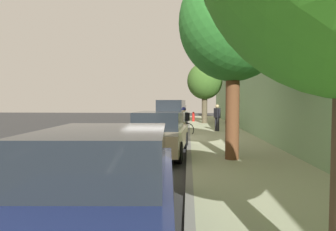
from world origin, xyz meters
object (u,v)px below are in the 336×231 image
at_px(parked_suv_white_mid, 172,114).
at_px(fire_hydrant, 193,117).
at_px(bicycle_at_curb, 180,129).
at_px(parked_sedan_red_far, 178,112).
at_px(pedestrian_on_phone, 217,116).
at_px(cyclist_with_backpack, 184,119).
at_px(parked_sedan_tan_second, 159,133).
at_px(street_tree_mid_block, 233,23).
at_px(street_tree_far_end, 205,81).
at_px(parked_sedan_dark_blue_nearest, 104,189).

relative_size(parked_suv_white_mid, fire_hydrant, 5.73).
relative_size(bicycle_at_curb, fire_hydrant, 1.82).
distance_m(parked_sedan_red_far, pedestrian_on_phone, 14.14).
distance_m(cyclist_with_backpack, pedestrian_on_phone, 2.62).
distance_m(parked_sedan_tan_second, pedestrian_on_phone, 7.49).
distance_m(bicycle_at_curb, cyclist_with_backpack, 0.77).
xyz_separation_m(cyclist_with_backpack, fire_hydrant, (0.67, 9.98, -0.40)).
xyz_separation_m(street_tree_mid_block, street_tree_far_end, (0.00, 14.50, -0.67)).
relative_size(parked_sedan_dark_blue_nearest, bicycle_at_curb, 2.94).
xyz_separation_m(parked_sedan_dark_blue_nearest, street_tree_far_end, (2.40, 19.57, 2.77)).
bearing_deg(cyclist_with_backpack, pedestrian_on_phone, 42.89).
relative_size(street_tree_mid_block, street_tree_far_end, 1.19).
relative_size(parked_suv_white_mid, cyclist_with_backpack, 3.01).
relative_size(bicycle_at_curb, street_tree_far_end, 0.31).
bearing_deg(fire_hydrant, parked_sedan_tan_second, -95.57).
bearing_deg(parked_sedan_dark_blue_nearest, parked_suv_white_mid, 90.26).
height_order(cyclist_with_backpack, street_tree_mid_block, street_tree_mid_block).
bearing_deg(bicycle_at_curb, cyclist_with_backpack, -63.47).
height_order(street_tree_far_end, fire_hydrant, street_tree_far_end).
height_order(parked_sedan_tan_second, parked_sedan_red_far, same).
relative_size(parked_sedan_dark_blue_nearest, parked_sedan_tan_second, 1.00).
xyz_separation_m(parked_sedan_red_far, street_tree_mid_block, (2.39, -22.15, 3.44)).
bearing_deg(fire_hydrant, cyclist_with_backpack, -93.83).
bearing_deg(bicycle_at_curb, street_tree_far_end, 76.85).
bearing_deg(street_tree_mid_block, street_tree_far_end, 90.00).
relative_size(parked_sedan_dark_blue_nearest, parked_sedan_red_far, 1.00).
distance_m(parked_sedan_red_far, street_tree_far_end, 8.48).
relative_size(parked_sedan_dark_blue_nearest, parked_suv_white_mid, 0.94).
height_order(parked_sedan_dark_blue_nearest, fire_hydrant, parked_sedan_dark_blue_nearest).
height_order(parked_sedan_tan_second, bicycle_at_curb, parked_sedan_tan_second).
bearing_deg(parked_sedan_dark_blue_nearest, parked_sedan_red_far, 89.97).
distance_m(bicycle_at_curb, pedestrian_on_phone, 2.61).
distance_m(street_tree_mid_block, fire_hydrant, 16.90).
xyz_separation_m(parked_sedan_dark_blue_nearest, parked_sedan_red_far, (0.02, 27.22, 0.00)).
distance_m(parked_suv_white_mid, bicycle_at_curb, 4.05).
xyz_separation_m(parked_sedan_dark_blue_nearest, street_tree_mid_block, (2.40, 5.07, 3.44)).
bearing_deg(pedestrian_on_phone, parked_sedan_red_far, 101.32).
height_order(parked_suv_white_mid, parked_sedan_red_far, parked_suv_white_mid).
bearing_deg(street_tree_far_end, cyclist_with_backpack, -100.86).
height_order(parked_sedan_red_far, fire_hydrant, parked_sedan_red_far).
distance_m(pedestrian_on_phone, fire_hydrant, 8.30).
height_order(parked_sedan_red_far, street_tree_mid_block, street_tree_mid_block).
height_order(parked_sedan_tan_second, pedestrian_on_phone, pedestrian_on_phone).
bearing_deg(fire_hydrant, street_tree_far_end, -66.38).
xyz_separation_m(parked_sedan_tan_second, street_tree_mid_block, (2.34, -1.32, 3.44)).
distance_m(parked_sedan_dark_blue_nearest, parked_suv_white_mid, 15.96).
distance_m(street_tree_mid_block, pedestrian_on_phone, 8.88).
xyz_separation_m(bicycle_at_curb, street_tree_mid_block, (1.76, -6.96, 3.81)).
height_order(cyclist_with_backpack, street_tree_far_end, street_tree_far_end).
bearing_deg(cyclist_with_backpack, parked_sedan_red_far, 93.12).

